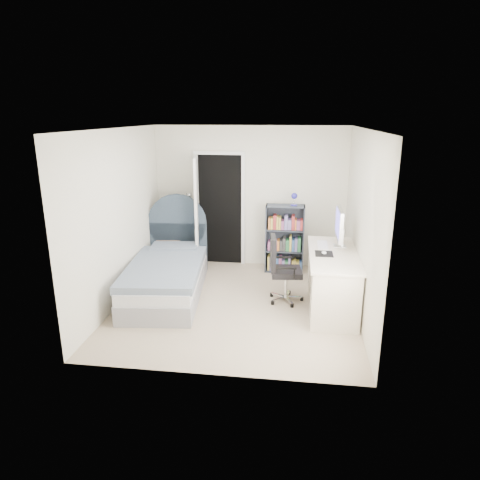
# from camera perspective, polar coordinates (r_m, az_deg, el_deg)

# --- Properties ---
(room_shell) EXTENTS (3.50, 3.70, 2.60)m
(room_shell) POSITION_cam_1_polar(r_m,az_deg,el_deg) (5.94, -0.53, 2.49)
(room_shell) COLOR tan
(room_shell) RESTS_ON ground
(door) EXTENTS (0.92, 0.82, 2.06)m
(door) POSITION_cam_1_polar(r_m,az_deg,el_deg) (7.58, -4.67, 3.84)
(door) COLOR black
(door) RESTS_ON ground
(bed) EXTENTS (1.27, 2.33, 1.37)m
(bed) POSITION_cam_1_polar(r_m,az_deg,el_deg) (6.74, -9.59, -4.41)
(bed) COLOR gray
(bed) RESTS_ON ground
(nightstand) EXTENTS (0.44, 0.44, 0.64)m
(nightstand) POSITION_cam_1_polar(r_m,az_deg,el_deg) (7.83, -9.26, -0.53)
(nightstand) COLOR tan
(nightstand) RESTS_ON ground
(floor_lamp) EXTENTS (0.19, 0.19, 1.36)m
(floor_lamp) POSITION_cam_1_polar(r_m,az_deg,el_deg) (7.74, -6.80, 0.39)
(floor_lamp) COLOR silver
(floor_lamp) RESTS_ON ground
(bookcase) EXTENTS (0.67, 0.29, 1.41)m
(bookcase) POSITION_cam_1_polar(r_m,az_deg,el_deg) (7.51, 6.00, -0.22)
(bookcase) COLOR #39404E
(bookcase) RESTS_ON ground
(desk) EXTENTS (0.67, 1.68, 1.38)m
(desk) POSITION_cam_1_polar(r_m,az_deg,el_deg) (6.26, 12.17, -4.89)
(desk) COLOR beige
(desk) RESTS_ON ground
(office_chair) EXTENTS (0.53, 0.54, 1.00)m
(office_chair) POSITION_cam_1_polar(r_m,az_deg,el_deg) (6.29, 5.47, -3.47)
(office_chair) COLOR silver
(office_chair) RESTS_ON ground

